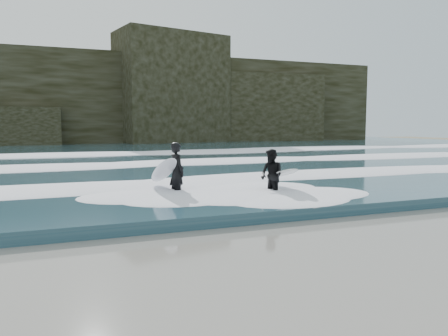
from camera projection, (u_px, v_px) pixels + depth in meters
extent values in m
plane|color=olive|center=(307.00, 268.00, 7.01)|extent=(120.00, 120.00, 0.00)
cube|color=#244553|center=(106.00, 152.00, 33.89)|extent=(90.00, 52.00, 0.30)
cube|color=black|center=(88.00, 101.00, 49.17)|extent=(70.00, 9.00, 10.00)
ellipsoid|color=white|center=(169.00, 179.00, 15.32)|extent=(60.00, 3.20, 0.20)
ellipsoid|color=white|center=(135.00, 162.00, 21.81)|extent=(60.00, 4.00, 0.24)
ellipsoid|color=white|center=(112.00, 151.00, 30.15)|extent=(60.00, 4.80, 0.30)
imported|color=black|center=(177.00, 171.00, 13.21)|extent=(0.54, 0.71, 1.77)
ellipsoid|color=white|center=(164.00, 171.00, 13.11)|extent=(0.61, 2.12, 1.02)
imported|color=black|center=(272.00, 175.00, 13.05)|extent=(0.76, 0.89, 1.57)
ellipsoid|color=white|center=(284.00, 173.00, 13.20)|extent=(0.98, 2.16, 0.55)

